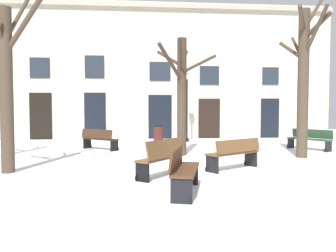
{
  "coord_description": "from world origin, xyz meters",
  "views": [
    {
      "loc": [
        -1.04,
        -10.16,
        1.68
      ],
      "look_at": [
        0.0,
        1.75,
        1.07
      ],
      "focal_mm": 35.61,
      "sensor_mm": 36.0,
      "label": 1
    }
  ],
  "objects_px": {
    "bench_by_litter_bin": "(183,169)",
    "bench_back_to_back_right": "(99,139)",
    "bench_facing_shops": "(310,139)",
    "bench_near_lamp": "(162,157)",
    "tree_right_of_center": "(304,76)",
    "tree_center": "(181,91)",
    "litter_bin": "(158,136)",
    "bench_back_to_back_left": "(234,153)",
    "streetlamp": "(187,98)",
    "tree_foreground": "(5,78)"
  },
  "relations": [
    {
      "from": "tree_right_of_center",
      "to": "bench_back_to_back_left",
      "type": "bearing_deg",
      "value": -145.6
    },
    {
      "from": "bench_facing_shops",
      "to": "tree_right_of_center",
      "type": "bearing_deg",
      "value": -64.06
    },
    {
      "from": "litter_bin",
      "to": "bench_near_lamp",
      "type": "distance_m",
      "value": 6.97
    },
    {
      "from": "tree_foreground",
      "to": "litter_bin",
      "type": "relative_size",
      "value": 5.34
    },
    {
      "from": "tree_right_of_center",
      "to": "streetlamp",
      "type": "height_order",
      "value": "tree_right_of_center"
    },
    {
      "from": "litter_bin",
      "to": "tree_right_of_center",
      "type": "bearing_deg",
      "value": -40.52
    },
    {
      "from": "bench_facing_shops",
      "to": "bench_by_litter_bin",
      "type": "relative_size",
      "value": 1.05
    },
    {
      "from": "tree_foreground",
      "to": "bench_back_to_back_left",
      "type": "distance_m",
      "value": 6.44
    },
    {
      "from": "tree_center",
      "to": "tree_right_of_center",
      "type": "bearing_deg",
      "value": -13.33
    },
    {
      "from": "tree_center",
      "to": "litter_bin",
      "type": "height_order",
      "value": "tree_center"
    },
    {
      "from": "litter_bin",
      "to": "bench_by_litter_bin",
      "type": "height_order",
      "value": "litter_bin"
    },
    {
      "from": "tree_right_of_center",
      "to": "litter_bin",
      "type": "xyz_separation_m",
      "value": [
        -4.77,
        4.08,
        -2.37
      ]
    },
    {
      "from": "tree_center",
      "to": "bench_back_to_back_left",
      "type": "xyz_separation_m",
      "value": [
        1.09,
        -3.04,
        -1.86
      ]
    },
    {
      "from": "litter_bin",
      "to": "bench_back_to_back_left",
      "type": "distance_m",
      "value": 6.39
    },
    {
      "from": "bench_back_to_back_left",
      "to": "tree_right_of_center",
      "type": "bearing_deg",
      "value": -178.99
    },
    {
      "from": "litter_bin",
      "to": "tree_center",
      "type": "bearing_deg",
      "value": -78.01
    },
    {
      "from": "bench_near_lamp",
      "to": "bench_back_to_back_right",
      "type": "distance_m",
      "value": 6.12
    },
    {
      "from": "streetlamp",
      "to": "bench_back_to_back_left",
      "type": "xyz_separation_m",
      "value": [
        0.18,
        -7.98,
        -1.77
      ]
    },
    {
      "from": "bench_back_to_back_right",
      "to": "bench_back_to_back_left",
      "type": "height_order",
      "value": "same"
    },
    {
      "from": "bench_near_lamp",
      "to": "tree_right_of_center",
      "type": "bearing_deg",
      "value": 157.67
    },
    {
      "from": "bench_by_litter_bin",
      "to": "tree_foreground",
      "type": "bearing_deg",
      "value": 73.87
    },
    {
      "from": "bench_near_lamp",
      "to": "bench_back_to_back_left",
      "type": "bearing_deg",
      "value": 149.75
    },
    {
      "from": "tree_center",
      "to": "bench_facing_shops",
      "type": "relative_size",
      "value": 2.36
    },
    {
      "from": "tree_center",
      "to": "bench_back_to_back_left",
      "type": "height_order",
      "value": "tree_center"
    },
    {
      "from": "tree_right_of_center",
      "to": "bench_back_to_back_left",
      "type": "height_order",
      "value": "tree_right_of_center"
    },
    {
      "from": "bench_back_to_back_left",
      "to": "bench_back_to_back_right",
      "type": "bearing_deg",
      "value": -82.24
    },
    {
      "from": "bench_near_lamp",
      "to": "bench_back_to_back_left",
      "type": "xyz_separation_m",
      "value": [
        2.06,
        0.82,
        -0.03
      ]
    },
    {
      "from": "tree_foreground",
      "to": "streetlamp",
      "type": "relative_size",
      "value": 1.36
    },
    {
      "from": "tree_center",
      "to": "bench_back_to_back_left",
      "type": "distance_m",
      "value": 3.73
    },
    {
      "from": "tree_center",
      "to": "litter_bin",
      "type": "bearing_deg",
      "value": 101.99
    },
    {
      "from": "litter_bin",
      "to": "bench_back_to_back_left",
      "type": "height_order",
      "value": "litter_bin"
    },
    {
      "from": "litter_bin",
      "to": "bench_back_to_back_right",
      "type": "height_order",
      "value": "litter_bin"
    },
    {
      "from": "bench_by_litter_bin",
      "to": "bench_facing_shops",
      "type": "bearing_deg",
      "value": -28.99
    },
    {
      "from": "litter_bin",
      "to": "tree_foreground",
      "type": "bearing_deg",
      "value": -125.71
    },
    {
      "from": "litter_bin",
      "to": "bench_facing_shops",
      "type": "relative_size",
      "value": 0.51
    },
    {
      "from": "streetlamp",
      "to": "bench_facing_shops",
      "type": "bearing_deg",
      "value": -39.81
    },
    {
      "from": "litter_bin",
      "to": "bench_facing_shops",
      "type": "xyz_separation_m",
      "value": [
        6.15,
        -1.98,
        -0.02
      ]
    },
    {
      "from": "bench_facing_shops",
      "to": "streetlamp",
      "type": "bearing_deg",
      "value": -160.46
    },
    {
      "from": "bench_by_litter_bin",
      "to": "bench_back_to_back_right",
      "type": "bearing_deg",
      "value": 32.92
    },
    {
      "from": "bench_back_to_back_left",
      "to": "tree_foreground",
      "type": "bearing_deg",
      "value": -34.15
    },
    {
      "from": "tree_right_of_center",
      "to": "bench_near_lamp",
      "type": "relative_size",
      "value": 3.83
    },
    {
      "from": "tree_foreground",
      "to": "bench_near_lamp",
      "type": "height_order",
      "value": "tree_foreground"
    },
    {
      "from": "tree_center",
      "to": "streetlamp",
      "type": "relative_size",
      "value": 1.17
    },
    {
      "from": "streetlamp",
      "to": "bench_by_litter_bin",
      "type": "distance_m",
      "value": 10.69
    },
    {
      "from": "tree_right_of_center",
      "to": "bench_near_lamp",
      "type": "bearing_deg",
      "value": -150.38
    },
    {
      "from": "litter_bin",
      "to": "bench_near_lamp",
      "type": "bearing_deg",
      "value": -92.54
    },
    {
      "from": "tree_foreground",
      "to": "litter_bin",
      "type": "distance_m",
      "value": 7.74
    },
    {
      "from": "streetlamp",
      "to": "bench_back_to_back_right",
      "type": "height_order",
      "value": "streetlamp"
    },
    {
      "from": "tree_foreground",
      "to": "litter_bin",
      "type": "height_order",
      "value": "tree_foreground"
    },
    {
      "from": "tree_center",
      "to": "bench_by_litter_bin",
      "type": "bearing_deg",
      "value": -96.87
    }
  ]
}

